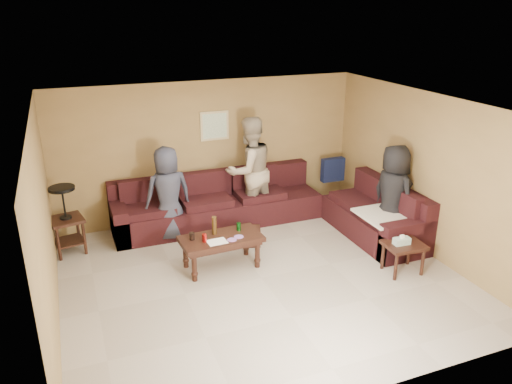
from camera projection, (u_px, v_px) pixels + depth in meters
room at (262, 169)px, 6.64m from camera, size 5.60×5.50×2.50m
sectional_sofa at (272, 211)px, 8.71m from camera, size 4.65×2.90×0.97m
coffee_table at (221, 242)px, 7.38m from camera, size 1.23×0.65×0.78m
end_table_left at (66, 219)px, 7.78m from camera, size 0.57×0.57×1.11m
side_table_right at (403, 248)px, 7.25m from camera, size 0.58×0.49×0.61m
waste_bin at (252, 236)px, 8.17m from camera, size 0.33×0.33×0.31m
wall_art at (214, 126)px, 8.81m from camera, size 0.52×0.04×0.52m
person_left at (168, 194)px, 8.20m from camera, size 0.82×0.58×1.59m
person_middle at (250, 171)px, 8.79m from camera, size 1.08×0.93×1.93m
person_right at (393, 195)px, 8.03m from camera, size 0.66×0.89×1.67m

